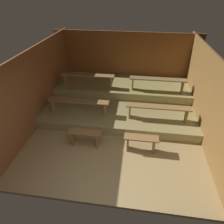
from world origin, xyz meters
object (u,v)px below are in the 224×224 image
(bench_lower_left, at_px, (79,103))
(bench_middle_right, at_px, (158,81))
(bench_floor_left, at_px, (85,136))
(bench_floor_right, at_px, (141,141))
(bench_middle_left, at_px, (88,77))
(bench_lower_right, at_px, (158,109))

(bench_lower_left, xyz_separation_m, bench_middle_right, (2.50, 1.35, 0.29))
(bench_floor_left, bearing_deg, bench_floor_right, 0.00)
(bench_middle_left, bearing_deg, bench_floor_right, -50.55)
(bench_lower_left, bearing_deg, bench_middle_right, 28.29)
(bench_lower_left, xyz_separation_m, bench_middle_left, (-0.02, 1.35, 0.29))
(bench_lower_right, distance_m, bench_middle_left, 2.85)
(bench_lower_left, bearing_deg, bench_middle_left, 90.98)
(bench_floor_right, relative_size, bench_lower_left, 0.47)
(bench_floor_right, bearing_deg, bench_floor_left, 180.00)
(bench_floor_left, height_order, bench_floor_right, same)
(bench_lower_left, height_order, bench_middle_left, bench_middle_left)
(bench_floor_right, bearing_deg, bench_middle_left, 129.45)
(bench_floor_left, relative_size, bench_middle_left, 0.46)
(bench_middle_left, xyz_separation_m, bench_middle_right, (2.52, 0.00, 0.00))
(bench_middle_left, distance_m, bench_middle_right, 2.52)
(bench_floor_left, height_order, bench_lower_right, bench_lower_right)
(bench_floor_right, height_order, bench_lower_left, bench_lower_left)
(bench_floor_left, relative_size, bench_floor_right, 1.00)
(bench_floor_right, xyz_separation_m, bench_middle_left, (-2.03, 2.47, 0.63))
(bench_middle_right, bearing_deg, bench_lower_left, -151.71)
(bench_middle_left, bearing_deg, bench_floor_left, -78.72)
(bench_lower_left, relative_size, bench_lower_right, 1.00)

